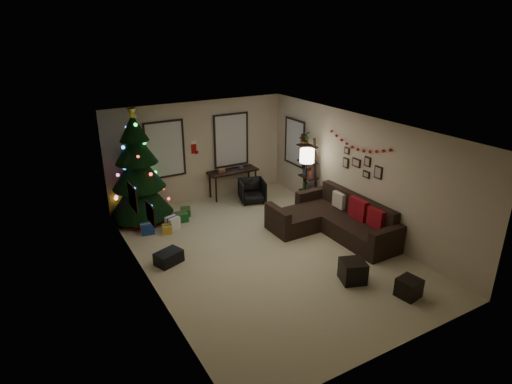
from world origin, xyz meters
TOP-DOWN VIEW (x-y plane):
  - floor at (0.00, 0.00)m, footprint 7.00×7.00m
  - ceiling at (0.00, 0.00)m, footprint 7.00×7.00m
  - wall_back at (0.00, 3.50)m, footprint 5.00×0.00m
  - wall_front at (0.00, -3.50)m, footprint 5.00×0.00m
  - wall_left at (-2.50, 0.00)m, footprint 0.00×7.00m
  - wall_right at (2.50, 0.00)m, footprint 0.00×7.00m
  - window_back_left at (-0.95, 3.47)m, footprint 1.05×0.06m
  - window_back_right at (0.95, 3.47)m, footprint 1.05×0.06m
  - window_right_wall at (2.47, 2.55)m, footprint 0.06×0.90m
  - christmas_tree at (-1.82, 2.96)m, footprint 1.54×1.54m
  - presents at (-1.46, 2.28)m, footprint 1.50×1.01m
  - sofa at (1.84, 0.01)m, footprint 1.91×2.77m
  - pillow_red_a at (2.21, -0.92)m, footprint 0.12×0.43m
  - pillow_red_b at (2.21, -0.37)m, footprint 0.14×0.50m
  - pillow_cream at (2.21, 0.29)m, footprint 0.11×0.37m
  - ottoman_near at (0.84, -1.78)m, footprint 0.57×0.57m
  - ottoman_far at (1.37, -2.66)m, footprint 0.42×0.42m
  - desk at (0.86, 3.22)m, footprint 1.41×0.50m
  - desk_chair at (1.11, 2.57)m, footprint 0.76×0.73m
  - bookshelf at (2.30, 1.64)m, footprint 0.30×0.56m
  - potted_plant at (2.30, 1.90)m, footprint 0.55×0.56m
  - floor_lamp at (1.95, 1.28)m, footprint 0.36×0.36m
  - art_map at (-2.48, 0.87)m, footprint 0.04×0.60m
  - art_abstract at (-2.48, -0.30)m, footprint 0.04×0.45m
  - gallery at (2.48, -0.07)m, footprint 0.03×1.25m
  - garland at (2.45, 0.06)m, footprint 0.08×1.90m
  - stocking_left at (-0.14, 3.50)m, footprint 0.20×0.05m
  - stocking_right at (0.19, 3.58)m, footprint 0.20×0.05m
  - storage_bin at (-1.97, 0.58)m, footprint 0.62×0.52m

SIDE VIEW (x-z plane):
  - floor at x=0.00m, z-range 0.00..0.00m
  - presents at x=-1.46m, z-range -0.03..0.27m
  - storage_bin at x=-1.97m, z-range 0.00..0.27m
  - ottoman_far at x=1.37m, z-range 0.00..0.35m
  - ottoman_near at x=0.84m, z-range 0.00..0.42m
  - sofa at x=1.84m, z-range -0.15..0.72m
  - desk_chair at x=1.11m, z-range 0.00..0.63m
  - pillow_cream at x=2.21m, z-range 0.44..0.82m
  - pillow_red_a at x=2.21m, z-range 0.42..0.86m
  - pillow_red_b at x=2.21m, z-range 0.39..0.89m
  - desk at x=0.86m, z-range 0.29..1.05m
  - bookshelf at x=2.30m, z-range -0.03..1.88m
  - christmas_tree at x=-1.82m, z-range -0.25..2.63m
  - wall_left at x=-2.50m, z-range -2.15..4.85m
  - wall_right at x=2.50m, z-range -2.15..4.85m
  - wall_back at x=0.00m, z-range -1.15..3.85m
  - wall_front at x=0.00m, z-range -1.15..3.85m
  - floor_lamp at x=1.95m, z-range 0.57..2.25m
  - art_map at x=-2.48m, z-range 1.20..1.70m
  - stocking_left at x=-0.14m, z-range 1.31..1.67m
  - window_right_wall at x=2.47m, z-range 0.85..2.15m
  - stocking_right at x=0.19m, z-range 1.36..1.72m
  - window_back_left at x=-0.95m, z-range 0.80..2.30m
  - window_back_right at x=0.95m, z-range 0.80..2.30m
  - gallery at x=2.48m, z-range 1.30..1.84m
  - art_abstract at x=-2.48m, z-range 1.40..1.75m
  - potted_plant at x=2.30m, z-range 1.56..2.04m
  - garland at x=2.45m, z-range 1.88..2.18m
  - ceiling at x=0.00m, z-range 2.70..2.70m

